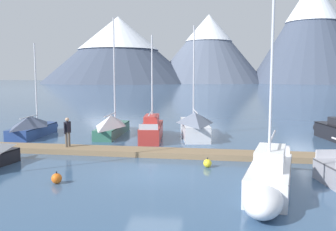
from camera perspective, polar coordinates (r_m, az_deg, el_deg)
The scene contains 13 objects.
ground_plane at distance 16.50m, azimuth -2.26°, elevation -9.17°, with size 700.00×700.00×0.00m, color #38567A.
mountain_west_summit at distance 228.91m, azimuth -7.71°, elevation 10.36°, with size 93.14×93.14×40.11m.
mountain_central_massif at distance 231.11m, azimuth 6.34°, elevation 10.45°, with size 69.87×69.87×41.89m.
mountain_shoulder_ridge at distance 235.51m, azimuth 21.50°, elevation 12.41°, with size 70.94×70.94×60.74m.
dock at distance 20.32m, azimuth -0.61°, elevation -5.82°, with size 25.01×3.07×0.30m.
sailboat_nearest_berth at distance 28.48m, azimuth -20.16°, elevation -1.55°, with size 1.85×6.18×6.74m.
sailboat_mid_dock_port at distance 27.53m, azimuth -8.55°, elevation -1.47°, with size 1.63×7.07×8.66m.
sailboat_mid_dock_starboard at distance 25.75m, azimuth -2.51°, elevation -2.08°, with size 1.77×6.24×7.18m.
sailboat_far_berth at distance 26.77m, azimuth 4.03°, elevation -1.36°, with size 2.55×7.71×7.97m.
sailboat_outer_slip at distance 14.09m, azimuth 15.41°, elevation -9.31°, with size 2.78×6.45×9.23m.
person_on_dock at distance 21.83m, azimuth -15.37°, elevation -2.22°, with size 0.31×0.57×1.69m.
mooring_buoy_channel_marker at distance 17.80m, azimuth 6.16°, elevation -7.39°, with size 0.40×0.40×0.48m.
mooring_buoy_inner_mooring at distance 15.80m, azimuth -16.93°, elevation -9.34°, with size 0.43×0.43×0.51m.
Camera 1 is at (2.34, -15.74, 4.37)m, focal length 39.20 mm.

